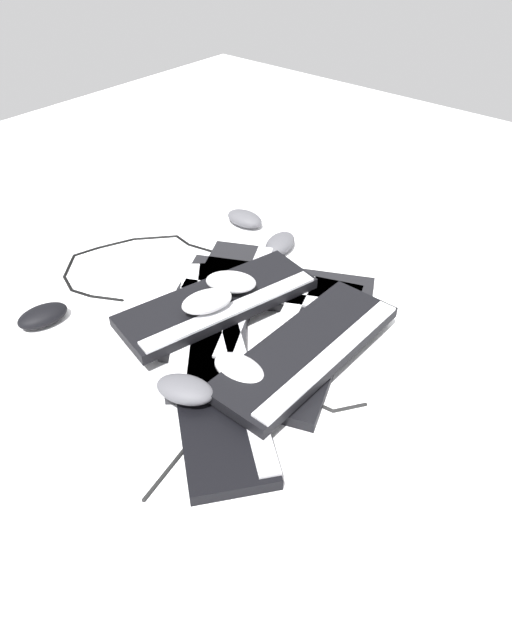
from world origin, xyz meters
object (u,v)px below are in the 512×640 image
at_px(keyboard_2, 210,324).
at_px(mouse_5, 239,369).
at_px(keyboard_1, 224,298).
at_px(keyboard_4, 305,341).
at_px(mouse_6, 43,316).
at_px(mouse_3, 231,282).
at_px(mouse_4, 185,389).
at_px(mouse_1, 207,301).
at_px(mouse_2, 245,219).
at_px(keyboard_6, 218,302).
at_px(mouse_0, 280,244).
at_px(keyboard_3, 218,394).
at_px(keyboard_5, 307,350).
at_px(keyboard_0, 277,288).

height_order(keyboard_2, mouse_5, mouse_5).
xyz_separation_m(keyboard_1, mouse_5, (-0.18, -0.21, 0.04)).
xyz_separation_m(keyboard_4, mouse_6, (-0.31, 0.48, 0.01)).
height_order(mouse_3, mouse_4, mouse_3).
distance_m(mouse_1, mouse_5, 0.19).
distance_m(mouse_1, mouse_2, 0.46).
xyz_separation_m(keyboard_6, mouse_0, (0.31, 0.07, -0.02)).
bearing_deg(keyboard_1, mouse_1, -155.75).
xyz_separation_m(keyboard_3, mouse_6, (-0.08, 0.45, 0.01)).
bearing_deg(mouse_1, keyboard_1, -134.25).
relative_size(keyboard_5, keyboard_6, 0.95).
bearing_deg(keyboard_6, keyboard_0, -13.93).
bearing_deg(mouse_1, mouse_3, -152.51).
distance_m(mouse_0, mouse_4, 0.58).
bearing_deg(keyboard_0, mouse_4, -165.73).
bearing_deg(keyboard_5, keyboard_3, 157.18).
bearing_deg(mouse_4, mouse_0, -88.28).
xyz_separation_m(keyboard_0, mouse_3, (-0.12, 0.03, 0.07)).
height_order(keyboard_0, keyboard_5, keyboard_5).
relative_size(mouse_0, mouse_6, 1.00).
bearing_deg(mouse_6, mouse_5, 117.08).
xyz_separation_m(keyboard_4, mouse_5, (-0.18, 0.02, 0.04)).
relative_size(keyboard_1, mouse_4, 4.18).
relative_size(mouse_0, mouse_1, 1.00).
bearing_deg(keyboard_6, mouse_5, -126.50).
xyz_separation_m(mouse_1, mouse_5, (-0.08, -0.16, -0.03)).
height_order(mouse_0, mouse_1, mouse_1).
distance_m(keyboard_1, keyboard_6, 0.06).
distance_m(keyboard_5, mouse_1, 0.23).
distance_m(keyboard_2, mouse_5, 0.19).
height_order(keyboard_1, mouse_4, mouse_4).
height_order(keyboard_3, mouse_3, mouse_3).
distance_m(keyboard_6, mouse_2, 0.41).
xyz_separation_m(mouse_0, mouse_5, (-0.44, -0.25, 0.03)).
distance_m(keyboard_0, keyboard_2, 0.20).
distance_m(mouse_4, mouse_5, 0.11).
bearing_deg(mouse_4, keyboard_6, -78.90).
xyz_separation_m(mouse_1, mouse_3, (0.08, 0.01, 0.00)).
bearing_deg(keyboard_3, mouse_2, 36.71).
distance_m(keyboard_2, mouse_1, 0.07).
xyz_separation_m(keyboard_2, mouse_4, (-0.19, -0.13, 0.04)).
bearing_deg(mouse_4, keyboard_3, -135.99).
relative_size(keyboard_0, mouse_5, 4.18).
height_order(keyboard_0, mouse_2, mouse_2).
bearing_deg(keyboard_5, keyboard_2, 99.96).
height_order(mouse_2, mouse_3, mouse_3).
relative_size(keyboard_3, mouse_1, 4.00).
bearing_deg(keyboard_5, keyboard_4, 38.89).
distance_m(mouse_1, mouse_4, 0.23).
relative_size(mouse_0, mouse_3, 1.00).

